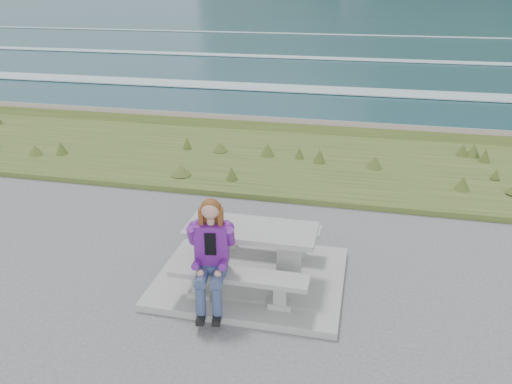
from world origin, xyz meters
TOP-DOWN VIEW (x-y plane):
  - concrete_slab at (0.00, 0.00)m, footprint 2.60×2.10m
  - picnic_table at (0.00, 0.00)m, footprint 1.80×0.75m
  - bench_landward at (0.00, -0.70)m, footprint 1.80×0.35m
  - bench_seaward at (0.00, 0.70)m, footprint 1.80×0.35m
  - grass_verge at (0.00, 5.00)m, footprint 160.00×4.50m
  - shore_drop at (0.00, 7.90)m, footprint 160.00×0.80m
  - ocean at (0.00, 25.09)m, footprint 1600.00×1600.00m
  - seated_woman at (-0.32, -0.84)m, footprint 0.51×0.77m

SIDE VIEW (x-z plane):
  - ocean at x=0.00m, z-range -1.79..-1.70m
  - grass_verge at x=0.00m, z-range -0.11..0.11m
  - shore_drop at x=0.00m, z-range -1.10..1.10m
  - concrete_slab at x=0.00m, z-range 0.00..0.10m
  - bench_landward at x=0.00m, z-range 0.22..0.67m
  - bench_seaward at x=0.00m, z-range 0.22..0.67m
  - seated_woman at x=-0.32m, z-range -0.09..1.35m
  - picnic_table at x=0.00m, z-range 0.31..1.06m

